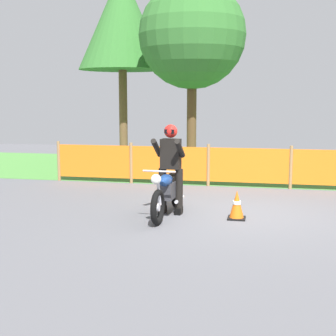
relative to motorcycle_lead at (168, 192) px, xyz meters
name	(u,v)px	position (x,y,z in m)	size (l,w,h in m)	color
ground	(243,213)	(1.36, 0.52, -0.47)	(24.00, 24.00, 0.02)	#5B5B60
grass_verge	(252,170)	(1.36, 6.06, -0.45)	(24.00, 5.71, 0.01)	#4C8C3D
barrier_fence	(249,166)	(1.36, 3.21, 0.08)	(10.04, 0.08, 1.05)	#997547
tree_leftmost	(122,21)	(-3.01, 7.12, 4.26)	(2.92, 2.92, 6.36)	brown
tree_near_left	(192,36)	(-0.40, 5.40, 3.49)	(3.07, 3.07, 5.50)	brown
motorcycle_lead	(168,192)	(0.00, 0.00, 0.00)	(0.59, 1.99, 0.94)	black
rider_lead	(170,166)	(0.01, 0.19, 0.46)	(0.57, 0.58, 1.69)	black
traffic_cone	(237,205)	(1.27, 0.03, -0.20)	(0.32, 0.32, 0.53)	black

